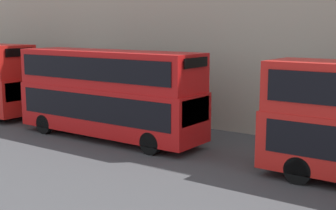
{
  "coord_description": "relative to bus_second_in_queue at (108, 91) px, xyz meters",
  "views": [
    {
      "loc": [
        -15.01,
        4.2,
        5.48
      ],
      "look_at": [
        0.48,
        15.28,
        2.27
      ],
      "focal_mm": 50.0,
      "sensor_mm": 36.0,
      "label": 1
    }
  ],
  "objects": [
    {
      "name": "bus_second_in_queue",
      "position": [
        0.0,
        0.0,
        0.0
      ],
      "size": [
        2.59,
        10.1,
        4.33
      ],
      "color": "red",
      "rests_on": "ground"
    }
  ]
}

